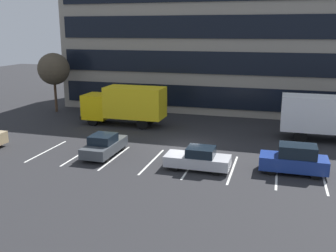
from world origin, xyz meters
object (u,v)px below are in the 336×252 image
sedan_charcoal (104,145)px  suv_navy (294,160)px  bare_tree (54,69)px  box_truck_yellow_all (125,104)px  sedan_silver (198,159)px  box_truck_blue (329,116)px

sedan_charcoal → suv_navy: size_ratio=1.06×
suv_navy → bare_tree: (-25.02, 12.43, 3.82)m
box_truck_yellow_all → suv_navy: size_ratio=1.92×
sedan_silver → bare_tree: 23.63m
box_truck_yellow_all → bare_tree: bearing=159.7°
sedan_charcoal → bare_tree: 17.66m
box_truck_yellow_all → suv_navy: (15.21, -8.80, -1.18)m
box_truck_yellow_all → sedan_silver: (9.20, -9.83, -1.37)m
sedan_charcoal → bare_tree: bare_tree is taller
sedan_silver → box_truck_blue: bearing=47.2°
suv_navy → box_truck_blue: bearing=71.8°
suv_navy → bare_tree: bearing=153.6°
box_truck_blue → suv_navy: (-2.78, -8.47, -1.15)m
sedan_silver → bare_tree: bare_tree is taller
box_truck_blue → bare_tree: (-27.80, 3.95, 2.66)m
box_truck_yellow_all → bare_tree: bare_tree is taller
box_truck_blue → sedan_silver: bearing=-132.8°
box_truck_yellow_all → bare_tree: size_ratio=1.24×
sedan_charcoal → suv_navy: (13.20, 0.07, 0.16)m
box_truck_yellow_all → bare_tree: (-9.81, 3.63, 2.64)m
bare_tree → box_truck_blue: bearing=-8.1°
box_truck_yellow_all → sedan_charcoal: size_ratio=1.81×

